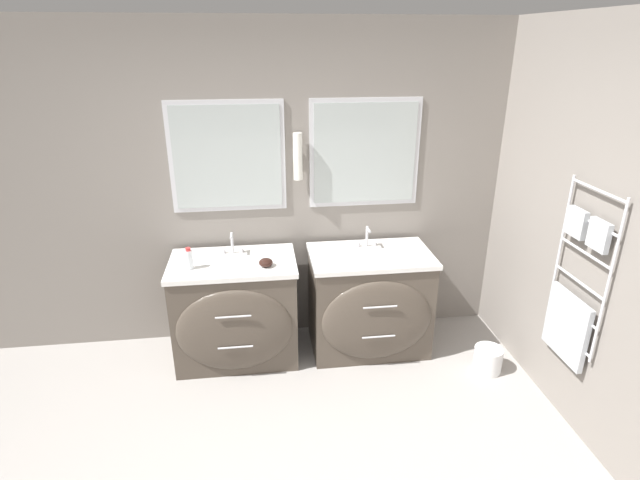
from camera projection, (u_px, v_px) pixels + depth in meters
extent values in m
cube|color=gray|center=(255.00, 190.00, 4.02)|extent=(5.68, 0.06, 2.60)
cube|color=silver|center=(227.00, 157.00, 3.86)|extent=(0.89, 0.01, 0.87)
cube|color=#B2BCBA|center=(227.00, 157.00, 3.85)|extent=(0.82, 0.01, 0.80)
cube|color=silver|center=(365.00, 153.00, 3.99)|extent=(0.89, 0.01, 0.87)
cube|color=#B2BCBA|center=(365.00, 154.00, 3.98)|extent=(0.82, 0.01, 0.80)
cylinder|color=white|center=(298.00, 157.00, 3.88)|extent=(0.07, 0.07, 0.37)
cube|color=silver|center=(297.00, 155.00, 3.92)|extent=(0.05, 0.02, 0.08)
cube|color=gray|center=(582.00, 229.00, 3.20)|extent=(0.06, 4.11, 2.60)
cylinder|color=silver|center=(608.00, 285.00, 2.89)|extent=(0.02, 0.02, 1.06)
cylinder|color=silver|center=(559.00, 252.00, 3.34)|extent=(0.02, 0.02, 1.06)
cylinder|color=silver|center=(599.00, 190.00, 2.92)|extent=(0.02, 0.49, 0.02)
cylinder|color=silver|center=(592.00, 222.00, 3.00)|extent=(0.02, 0.49, 0.02)
cylinder|color=silver|center=(585.00, 253.00, 3.07)|extent=(0.02, 0.49, 0.02)
cylinder|color=silver|center=(579.00, 282.00, 3.15)|extent=(0.02, 0.49, 0.02)
cylinder|color=silver|center=(573.00, 309.00, 3.22)|extent=(0.02, 0.49, 0.02)
cylinder|color=silver|center=(567.00, 336.00, 3.30)|extent=(0.02, 0.49, 0.02)
cube|color=#B7BCC1|center=(567.00, 326.00, 3.27)|extent=(0.04, 0.41, 0.45)
cube|color=#B7BCC1|center=(599.00, 235.00, 2.91)|extent=(0.04, 0.17, 0.18)
cube|color=#B7BCC1|center=(577.00, 223.00, 3.11)|extent=(0.04, 0.17, 0.18)
cube|color=#4C4238|center=(236.00, 311.00, 3.99)|extent=(0.94, 0.57, 0.81)
ellipsoid|color=#4C4238|center=(235.00, 331.00, 3.72)|extent=(0.87, 0.13, 0.68)
cube|color=white|center=(232.00, 263.00, 3.83)|extent=(0.97, 0.60, 0.04)
ellipsoid|color=white|center=(232.00, 266.00, 3.81)|extent=(0.43, 0.38, 0.06)
cylinder|color=silver|center=(233.00, 317.00, 3.60)|extent=(0.26, 0.01, 0.01)
cylinder|color=silver|center=(236.00, 347.00, 3.69)|extent=(0.26, 0.01, 0.01)
cube|color=#4C4238|center=(369.00, 303.00, 4.12)|extent=(0.94, 0.57, 0.81)
ellipsoid|color=#4C4238|center=(377.00, 321.00, 3.86)|extent=(0.87, 0.13, 0.68)
cube|color=white|center=(371.00, 256.00, 3.96)|extent=(0.97, 0.60, 0.04)
ellipsoid|color=white|center=(371.00, 259.00, 3.94)|extent=(0.43, 0.38, 0.06)
cylinder|color=silver|center=(380.00, 307.00, 3.73)|extent=(0.26, 0.01, 0.01)
cylinder|color=silver|center=(379.00, 337.00, 3.82)|extent=(0.26, 0.01, 0.01)
cylinder|color=silver|center=(232.00, 243.00, 3.93)|extent=(0.02, 0.02, 0.17)
cylinder|color=silver|center=(231.00, 236.00, 3.86)|extent=(0.02, 0.09, 0.02)
cylinder|color=silver|center=(224.00, 251.00, 3.95)|extent=(0.03, 0.03, 0.04)
cylinder|color=silver|center=(242.00, 250.00, 3.97)|extent=(0.03, 0.03, 0.04)
cylinder|color=silver|center=(367.00, 236.00, 4.07)|extent=(0.02, 0.02, 0.17)
cylinder|color=silver|center=(369.00, 230.00, 3.99)|extent=(0.02, 0.09, 0.02)
cylinder|color=silver|center=(358.00, 244.00, 4.08)|extent=(0.03, 0.03, 0.04)
cylinder|color=silver|center=(375.00, 244.00, 4.10)|extent=(0.03, 0.03, 0.04)
cylinder|color=silver|center=(189.00, 260.00, 3.67)|extent=(0.06, 0.06, 0.14)
cylinder|color=red|center=(188.00, 249.00, 3.63)|extent=(0.04, 0.04, 0.02)
ellipsoid|color=black|center=(266.00, 262.00, 3.72)|extent=(0.11, 0.11, 0.06)
cylinder|color=silver|center=(488.00, 359.00, 3.90)|extent=(0.22, 0.22, 0.20)
torus|color=silver|center=(489.00, 349.00, 3.87)|extent=(0.22, 0.22, 0.01)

